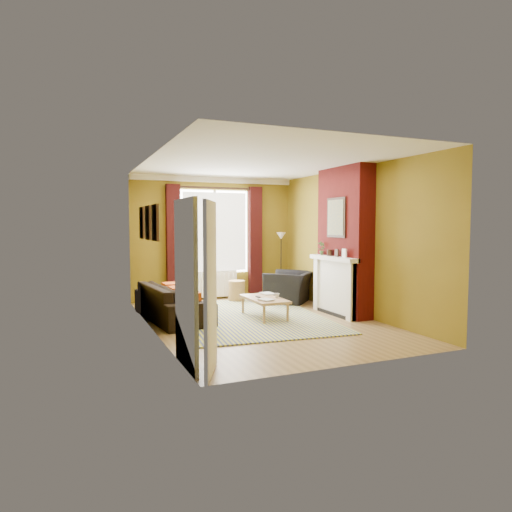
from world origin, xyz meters
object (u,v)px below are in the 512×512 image
object	(u,v)px
sofa	(172,302)
coffee_table	(264,300)
floor_lamp	(281,246)
armchair	(289,287)
wicker_stool	(237,291)

from	to	relation	value
sofa	coffee_table	size ratio (longest dim) A/B	1.92
coffee_table	floor_lamp	size ratio (longest dim) A/B	0.74
armchair	wicker_stool	size ratio (longest dim) A/B	2.15
sofa	wicker_stool	world-z (taller)	sofa
coffee_table	floor_lamp	distance (m)	2.71
coffee_table	wicker_stool	size ratio (longest dim) A/B	2.34
armchair	coffee_table	distance (m)	1.78
wicker_stool	floor_lamp	size ratio (longest dim) A/B	0.32
armchair	floor_lamp	bearing A→B (deg)	-150.22
sofa	armchair	size ratio (longest dim) A/B	2.08
sofa	coffee_table	world-z (taller)	sofa
sofa	floor_lamp	world-z (taller)	floor_lamp
coffee_table	sofa	bearing A→B (deg)	161.43
sofa	wicker_stool	xyz separation A→B (m)	(1.76, 1.40, -0.09)
armchair	wicker_stool	xyz separation A→B (m)	(-1.02, 0.61, -0.11)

